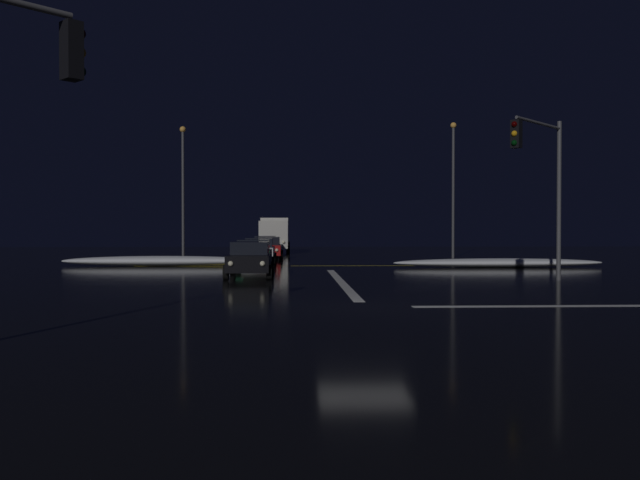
% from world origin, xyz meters
% --- Properties ---
extents(ground, '(120.00, 120.00, 0.10)m').
position_xyz_m(ground, '(0.00, 0.00, -0.05)').
color(ground, black).
extents(stop_line_north, '(0.35, 14.98, 0.01)m').
position_xyz_m(stop_line_north, '(0.00, 8.72, 0.00)').
color(stop_line_north, white).
rests_on(stop_line_north, ground).
extents(centre_line_ns, '(22.00, 0.15, 0.01)m').
position_xyz_m(centre_line_ns, '(0.00, 20.32, 0.00)').
color(centre_line_ns, yellow).
rests_on(centre_line_ns, ground).
extents(snow_bank_left_curb, '(11.36, 1.50, 0.57)m').
position_xyz_m(snow_bank_left_curb, '(-9.52, 20.61, 0.29)').
color(snow_bank_left_curb, white).
rests_on(snow_bank_left_curb, ground).
extents(snow_bank_right_curb, '(11.81, 1.50, 0.49)m').
position_xyz_m(snow_bank_right_curb, '(9.52, 18.52, 0.24)').
color(snow_bank_right_curb, white).
rests_on(snow_bank_right_curb, ground).
extents(sedan_black, '(2.02, 4.33, 1.57)m').
position_xyz_m(sedan_black, '(-3.84, 11.34, 0.80)').
color(sedan_black, black).
rests_on(sedan_black, ground).
extents(sedan_green, '(2.02, 4.33, 1.57)m').
position_xyz_m(sedan_green, '(-3.98, 16.64, 0.80)').
color(sedan_green, '#14512D').
rests_on(sedan_green, ground).
extents(sedan_white, '(2.02, 4.33, 1.57)m').
position_xyz_m(sedan_white, '(-3.97, 22.56, 0.80)').
color(sedan_white, silver).
rests_on(sedan_white, ground).
extents(sedan_red, '(2.02, 4.33, 1.57)m').
position_xyz_m(sedan_red, '(-3.64, 28.36, 0.80)').
color(sedan_red, maroon).
rests_on(sedan_red, ground).
extents(sedan_blue, '(2.02, 4.33, 1.57)m').
position_xyz_m(sedan_blue, '(-4.07, 34.23, 0.80)').
color(sedan_blue, navy).
rests_on(sedan_blue, ground).
extents(box_truck, '(2.68, 8.28, 3.08)m').
position_xyz_m(box_truck, '(-3.52, 41.18, 1.71)').
color(box_truck, beige).
rests_on(box_truck, ground).
extents(traffic_signal_ne, '(3.06, 3.06, 6.61)m').
position_xyz_m(traffic_signal_ne, '(7.98, 7.98, 4.53)').
color(traffic_signal_ne, '#4C4C51').
rests_on(traffic_signal_ne, ground).
extents(streetlamp_right_far, '(0.44, 0.44, 9.92)m').
position_xyz_m(streetlamp_right_far, '(9.82, 30.32, 5.66)').
color(streetlamp_right_far, '#424247').
rests_on(streetlamp_right_far, ground).
extents(streetlamp_left_far, '(0.44, 0.44, 9.50)m').
position_xyz_m(streetlamp_left_far, '(-9.82, 30.32, 5.45)').
color(streetlamp_left_far, '#424247').
rests_on(streetlamp_left_far, ground).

